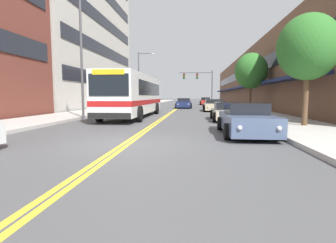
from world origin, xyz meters
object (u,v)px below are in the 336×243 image
Objects in this scene: car_beige_parked_right_far at (213,105)px; car_navy_moving_lead at (184,103)px; street_lamp_left_far at (141,75)px; car_silver_parked_left_near at (151,102)px; street_tree_right_near at (308,48)px; city_bus at (134,94)px; car_champagne_parked_right_mid at (227,112)px; street_tree_right_mid at (251,71)px; car_slate_blue_parked_right_foreground at (246,120)px; fire_hydrant at (251,112)px; car_red_parked_right_end at (205,101)px; street_lamp_left_near at (85,37)px; traffic_signal_mast at (200,81)px.

car_beige_parked_right_far is 1.06× the size of car_navy_moving_lead.
car_navy_moving_lead is 6.99m from street_lamp_left_far.
car_beige_parked_right_far is at bearing -62.68° from car_navy_moving_lead.
street_tree_right_near reaches higher than car_silver_parked_left_near.
city_bus reaches higher than car_beige_parked_right_far.
car_champagne_parked_right_mid is 1.04× the size of car_navy_moving_lead.
car_slate_blue_parked_right_foreground is at bearing -102.15° from street_tree_right_mid.
car_slate_blue_parked_right_foreground reaches higher than fire_hydrant.
street_lamp_left_near is at bearing -106.49° from car_red_parked_right_end.
car_slate_blue_parked_right_foreground is 0.79× the size of traffic_signal_mast.
traffic_signal_mast is at bearing 50.43° from street_lamp_left_far.
street_lamp_left_near reaches higher than street_lamp_left_far.
car_champagne_parked_right_mid is 27.84m from traffic_signal_mast.
car_navy_moving_lead is (5.12, -4.02, -0.00)m from car_silver_parked_left_near.
street_lamp_left_far reaches higher than city_bus.
city_bus is 2.67× the size of car_red_parked_right_end.
car_slate_blue_parked_right_foreground is 5.38× the size of fire_hydrant.
car_beige_parked_right_far is at bearing -36.89° from street_lamp_left_far.
traffic_signal_mast is at bearing 92.02° from car_slate_blue_parked_right_foreground.
car_champagne_parked_right_mid is at bearing 2.72° from street_lamp_left_near.
street_tree_right_mid reaches higher than car_slate_blue_parked_right_foreground.
car_silver_parked_left_near is 0.92× the size of car_champagne_parked_right_mid.
car_slate_blue_parked_right_foreground is at bearing -68.82° from street_lamp_left_far.
car_beige_parked_right_far is (8.54, -10.65, -0.04)m from car_silver_parked_left_near.
car_slate_blue_parked_right_foreground and car_navy_moving_lead have the same top height.
car_navy_moving_lead is at bearing 101.67° from car_champagne_parked_right_mid.
car_champagne_parked_right_mid is 0.99× the size of car_beige_parked_right_far.
fire_hydrant is at bearing 1.71° from street_lamp_left_near.
fire_hydrant is (1.68, -31.02, -0.04)m from car_red_parked_right_end.
street_tree_right_mid is at bearing -75.49° from traffic_signal_mast.
car_navy_moving_lead is 11.05m from street_tree_right_mid.
city_bus reaches higher than car_slate_blue_parked_right_foreground.
city_bus is 2.10× the size of street_tree_right_mid.
car_red_parked_right_end is 31.06m from fire_hydrant.
street_tree_right_near is at bearing -64.90° from car_silver_parked_left_near.
car_navy_moving_lead reaches higher than car_beige_parked_right_far.
traffic_signal_mast is at bearing 77.56° from city_bus.
city_bus is 13.88× the size of fire_hydrant.
car_red_parked_right_end is 16.58m from street_lamp_left_far.
street_tree_right_mid is 6.60× the size of fire_hydrant.
street_lamp_left_far reaches higher than car_champagne_parked_right_mid.
city_bus is at bearing -144.80° from street_tree_right_mid.
city_bus is 8.74m from fire_hydrant.
street_lamp_left_near is 13.33m from street_tree_right_near.
car_beige_parked_right_far is 0.80× the size of traffic_signal_mast.
city_bus is at bearing 147.25° from street_tree_right_near.
street_lamp_left_far is at bearing 118.06° from car_champagne_parked_right_mid.
street_tree_right_near is (10.06, -6.47, 2.18)m from city_bus.
car_navy_moving_lead is at bearing -3.16° from street_lamp_left_far.
traffic_signal_mast is (5.57, 25.25, 2.46)m from city_bus.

